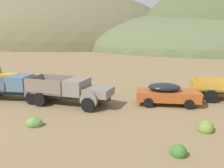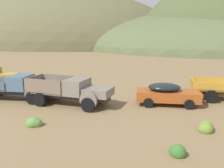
# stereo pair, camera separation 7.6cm
# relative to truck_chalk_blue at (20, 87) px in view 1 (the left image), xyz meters

# --- Properties ---
(hill_center) EXTENTS (87.74, 65.27, 40.59)m
(hill_center) POSITION_rel_truck_chalk_blue_xyz_m (-17.87, 76.54, -0.99)
(hill_center) COLOR brown
(hill_center) RESTS_ON ground
(hill_far_left) EXTENTS (89.02, 82.75, 24.37)m
(hill_far_left) POSITION_rel_truck_chalk_blue_xyz_m (33.14, 70.84, -0.99)
(hill_far_left) COLOR #56603D
(hill_far_left) RESTS_ON ground
(truck_chalk_blue) EXTENTS (6.55, 2.64, 1.89)m
(truck_chalk_blue) POSITION_rel_truck_chalk_blue_xyz_m (0.00, 0.00, 0.00)
(truck_chalk_blue) COLOR #262D39
(truck_chalk_blue) RESTS_ON ground
(truck_primer_gray) EXTENTS (6.38, 3.53, 1.91)m
(truck_primer_gray) POSITION_rel_truck_chalk_blue_xyz_m (4.53, -0.98, 0.02)
(truck_primer_gray) COLOR #3D322D
(truck_primer_gray) RESTS_ON ground
(car_oxide_orange) EXTENTS (4.70, 2.14, 1.57)m
(car_oxide_orange) POSITION_rel_truck_chalk_blue_xyz_m (11.18, -0.28, -0.18)
(car_oxide_orange) COLOR #A34C1E
(car_oxide_orange) RESTS_ON ground
(bush_front_right) EXTENTS (0.83, 0.89, 0.70)m
(bush_front_right) POSITION_rel_truck_chalk_blue_xyz_m (12.44, -4.89, -0.81)
(bush_front_right) COLOR olive
(bush_front_right) RESTS_ON ground
(bush_lone_scrub) EXTENTS (0.81, 0.88, 0.61)m
(bush_lone_scrub) POSITION_rel_truck_chalk_blue_xyz_m (2.43, 4.75, -0.83)
(bush_lone_scrub) COLOR olive
(bush_lone_scrub) RESTS_ON ground
(bush_between_trucks) EXTENTS (0.68, 0.80, 0.66)m
(bush_between_trucks) POSITION_rel_truck_chalk_blue_xyz_m (10.54, -7.55, -0.85)
(bush_between_trucks) COLOR #3D702D
(bush_between_trucks) RESTS_ON ground
(bush_near_barrel) EXTENTS (0.88, 0.72, 0.64)m
(bush_near_barrel) POSITION_rel_truck_chalk_blue_xyz_m (3.20, -5.00, -0.83)
(bush_near_barrel) COLOR #5B8E42
(bush_near_barrel) RESTS_ON ground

